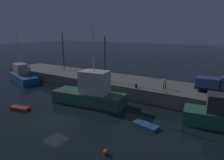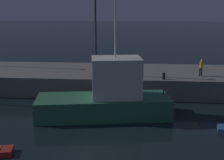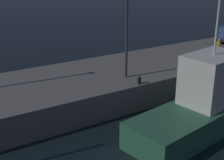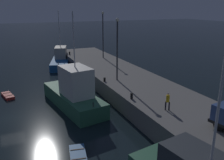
{
  "view_description": "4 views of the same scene",
  "coord_description": "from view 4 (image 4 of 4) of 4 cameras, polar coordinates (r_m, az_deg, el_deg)",
  "views": [
    {
      "loc": [
        17.84,
        -14.75,
        10.57
      ],
      "look_at": [
        -0.76,
        14.05,
        2.15
      ],
      "focal_mm": 31.74,
      "sensor_mm": 36.0,
      "label": 1
    },
    {
      "loc": [
        2.04,
        -15.95,
        9.17
      ],
      "look_at": [
        -0.19,
        12.81,
        1.73
      ],
      "focal_mm": 46.59,
      "sensor_mm": 36.0,
      "label": 2
    },
    {
      "loc": [
        -15.65,
        -6.12,
        10.56
      ],
      "look_at": [
        -3.06,
        13.79,
        2.01
      ],
      "focal_mm": 51.78,
      "sensor_mm": 36.0,
      "label": 3
    },
    {
      "loc": [
        26.07,
        0.43,
        11.55
      ],
      "look_at": [
        -2.32,
        13.01,
        2.03
      ],
      "focal_mm": 38.83,
      "sensor_mm": 36.0,
      "label": 4
    }
  ],
  "objects": [
    {
      "name": "rowboat_white_mid",
      "position": [
        20.24,
        -7.98,
        -17.32
      ],
      "size": [
        3.15,
        1.78,
        0.39
      ],
      "color": "#2D6099",
      "rests_on": "ground"
    },
    {
      "name": "ground_plane",
      "position": [
        28.51,
        -22.84,
        -8.28
      ],
      "size": [
        320.0,
        320.0,
        0.0
      ],
      "primitive_type": "plane",
      "color": "black"
    },
    {
      "name": "dinghy_orange_near",
      "position": [
        34.89,
        -23.33,
        -3.41
      ],
      "size": [
        2.95,
        1.65,
        0.42
      ],
      "color": "#B22823",
      "rests_on": "ground"
    },
    {
      "name": "fishing_boat_blue",
      "position": [
        50.06,
        -11.99,
        4.77
      ],
      "size": [
        10.97,
        6.14,
        10.77
      ],
      "color": "#195193",
      "rests_on": "ground"
    },
    {
      "name": "bollard_east",
      "position": [
        50.15,
        -9.97,
        6.28
      ],
      "size": [
        0.28,
        0.28,
        0.61
      ],
      "primitive_type": "cylinder",
      "color": "black",
      "rests_on": "pier_quay"
    },
    {
      "name": "bollard_west",
      "position": [
        31.59,
        -1.76,
        0.14
      ],
      "size": [
        0.28,
        0.28,
        0.53
      ],
      "primitive_type": "cylinder",
      "color": "black",
      "rests_on": "pier_quay"
    },
    {
      "name": "pier_quay",
      "position": [
        31.95,
        5.99,
        -2.24
      ],
      "size": [
        56.22,
        8.39,
        2.1
      ],
      "color": "slate",
      "rests_on": "ground"
    },
    {
      "name": "lamp_post_west",
      "position": [
        45.61,
        -2.15,
        11.35
      ],
      "size": [
        0.44,
        0.44,
        8.51
      ],
      "color": "#38383D",
      "rests_on": "pier_quay"
    },
    {
      "name": "bollard_central",
      "position": [
        25.75,
        4.65,
        -3.77
      ],
      "size": [
        0.28,
        0.28,
        0.65
      ],
      "primitive_type": "cylinder",
      "color": "black",
      "rests_on": "pier_quay"
    },
    {
      "name": "lamp_post_east",
      "position": [
        31.27,
        1.24,
        8.28
      ],
      "size": [
        0.44,
        0.44,
        8.03
      ],
      "color": "#38383D",
      "rests_on": "pier_quay"
    },
    {
      "name": "fishing_trawler_red",
      "position": [
        28.74,
        -8.94,
        -3.11
      ],
      "size": [
        11.5,
        5.14,
        11.04
      ],
      "color": "#2D6647",
      "rests_on": "ground"
    },
    {
      "name": "dockworker",
      "position": [
        23.32,
        12.99,
        -4.69
      ],
      "size": [
        0.45,
        0.45,
        1.73
      ],
      "color": "black",
      "rests_on": "pier_quay"
    }
  ]
}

